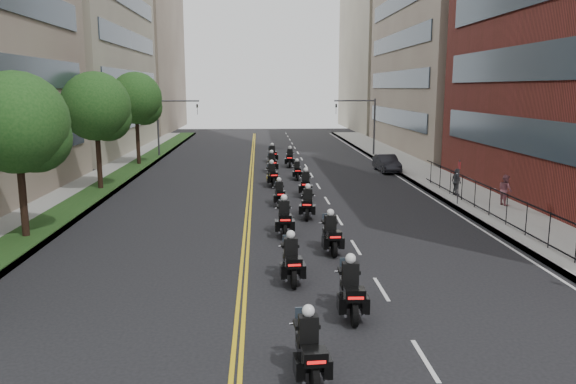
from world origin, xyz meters
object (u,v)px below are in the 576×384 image
motorcycle_10 (272,163)px  motorcycle_4 (284,219)px  motorcycle_7 (306,185)px  motorcycle_11 (290,159)px  motorcycle_0 (309,350)px  pedestrian_b (505,190)px  motorcycle_3 (331,235)px  parked_sedan (387,163)px  motorcycle_8 (272,176)px  motorcycle_2 (291,261)px  motorcycle_12 (272,155)px  motorcycle_1 (351,291)px  motorcycle_5 (308,204)px  pedestrian_c (456,182)px  motorcycle_9 (297,171)px  motorcycle_6 (279,194)px

motorcycle_10 → motorcycle_4: bearing=-95.2°
motorcycle_7 → motorcycle_11: (-0.25, 13.16, 0.00)m
motorcycle_0 → pedestrian_b: (12.66, 18.18, 0.32)m
motorcycle_3 → parked_sedan: 23.22m
motorcycle_0 → motorcycle_8: motorcycle_8 is taller
motorcycle_2 → motorcycle_10: 25.61m
motorcycle_3 → motorcycle_12: (-1.68, 28.20, -0.01)m
pedestrian_b → motorcycle_4: bearing=103.3°
motorcycle_1 → motorcycle_4: (-1.53, 9.34, 0.00)m
motorcycle_5 → pedestrian_c: pedestrian_c is taller
motorcycle_8 → motorcycle_9: (1.91, 2.72, -0.10)m
motorcycle_0 → motorcycle_8: 25.87m
motorcycle_12 → parked_sedan: (9.02, -6.17, -0.02)m
motorcycle_4 → pedestrian_b: bearing=22.5°
motorcycle_7 → pedestrian_c: 9.22m
motorcycle_3 → motorcycle_7: size_ratio=1.00×
motorcycle_6 → parked_sedan: size_ratio=0.53×
motorcycle_8 → motorcycle_11: motorcycle_8 is taller
pedestrian_c → motorcycle_12: bearing=20.9°
motorcycle_9 → parked_sedan: motorcycle_9 is taller
motorcycle_4 → motorcycle_8: size_ratio=1.03×
motorcycle_11 → pedestrian_c: 16.98m
motorcycle_1 → motorcycle_4: same height
motorcycle_10 → pedestrian_c: (11.01, -11.05, 0.26)m
motorcycle_10 → motorcycle_12: motorcycle_10 is taller
motorcycle_9 → motorcycle_7: bearing=-88.9°
motorcycle_2 → pedestrian_b: size_ratio=1.41×
motorcycle_6 → parked_sedan: motorcycle_6 is taller
motorcycle_6 → motorcycle_11: 15.97m
motorcycle_9 → pedestrian_b: 15.13m
motorcycle_5 → motorcycle_9: motorcycle_5 is taller
motorcycle_9 → motorcycle_1: bearing=-90.1°
motorcycle_2 → pedestrian_c: size_ratio=1.48×
motorcycle_6 → motorcycle_8: size_ratio=0.90×
motorcycle_1 → pedestrian_c: bearing=63.3°
motorcycle_1 → motorcycle_9: size_ratio=1.21×
motorcycle_0 → motorcycle_10: 32.24m
motorcycle_10 → motorcycle_11: motorcycle_10 is taller
motorcycle_8 → motorcycle_12: (0.34, 12.39, -0.02)m
motorcycle_9 → motorcycle_6: bearing=-99.9°
motorcycle_12 → motorcycle_3: bearing=-93.5°
motorcycle_8 → motorcycle_12: motorcycle_8 is taller
motorcycle_2 → motorcycle_7: size_ratio=1.01×
motorcycle_3 → motorcycle_0: bearing=-103.1°
motorcycle_8 → motorcycle_9: motorcycle_8 is taller
motorcycle_10 → parked_sedan: 9.21m
motorcycle_3 → parked_sedan: bearing=68.5°
motorcycle_1 → parked_sedan: motorcycle_1 is taller
motorcycle_5 → motorcycle_7: motorcycle_7 is taller
motorcycle_3 → motorcycle_12: 28.25m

